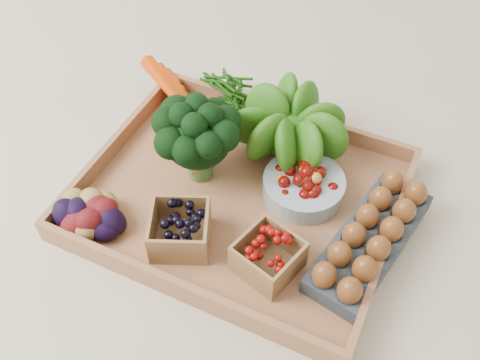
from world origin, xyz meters
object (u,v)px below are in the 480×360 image
at_px(tray, 240,199).
at_px(broccoli, 199,151).
at_px(egg_carton, 370,242).
at_px(cherry_bowl, 303,186).

distance_m(tray, broccoli, 0.12).
relative_size(tray, egg_carton, 1.97).
relative_size(broccoli, egg_carton, 0.56).
height_order(tray, broccoli, broccoli).
bearing_deg(cherry_bowl, tray, -151.57).
xyz_separation_m(broccoli, egg_carton, (0.33, -0.03, -0.05)).
relative_size(tray, broccoli, 3.51).
distance_m(broccoli, egg_carton, 0.34).
bearing_deg(cherry_bowl, broccoli, -169.24).
xyz_separation_m(broccoli, cherry_bowl, (0.19, 0.04, -0.04)).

